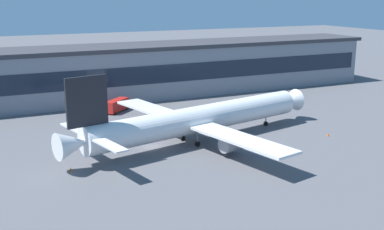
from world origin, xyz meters
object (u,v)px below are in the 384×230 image
Objects in this scene: airliner at (197,120)px; fuel_truck at (116,105)px; traffic_cone_0 at (71,169)px; traffic_cone_1 at (328,134)px.

airliner is 34.95m from fuel_truck.
airliner is 29.38m from traffic_cone_0.
airliner is 7.79× the size of fuel_truck.
fuel_truck is at bearing 130.80° from traffic_cone_1.
traffic_cone_1 is at bearing -2.58° from traffic_cone_0.
fuel_truck is at bearing 102.98° from airliner.
traffic_cone_1 reaches higher than traffic_cone_0.
traffic_cone_0 is at bearing 177.42° from traffic_cone_1.
traffic_cone_0 is 0.93× the size of traffic_cone_1.
traffic_cone_0 is 57.35m from traffic_cone_1.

